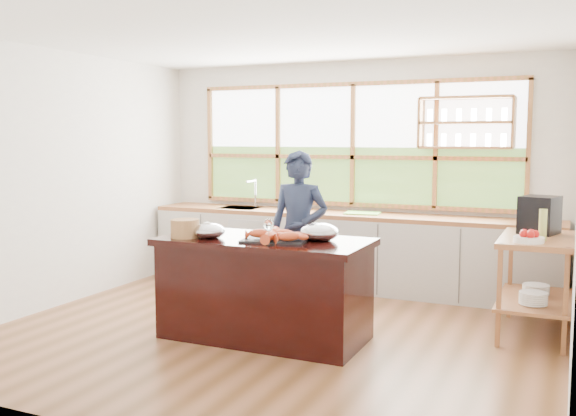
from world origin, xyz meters
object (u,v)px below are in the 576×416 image
Objects in this scene: island at (265,288)px; wicker_basket at (185,228)px; cook at (299,234)px; espresso_machine at (539,215)px.

island is 0.89m from wicker_basket.
wicker_basket is at bearing -161.26° from island.
island is at bearing -91.91° from cook.
wicker_basket is (-0.66, -1.03, 0.15)m from cook.
cook is 6.53× the size of wicker_basket.
espresso_machine is (2.19, 1.32, 0.62)m from island.
island is 0.89m from cook.
cook is 2.28m from espresso_machine.
espresso_machine is 1.37× the size of wicker_basket.
cook is 4.76× the size of espresso_machine.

